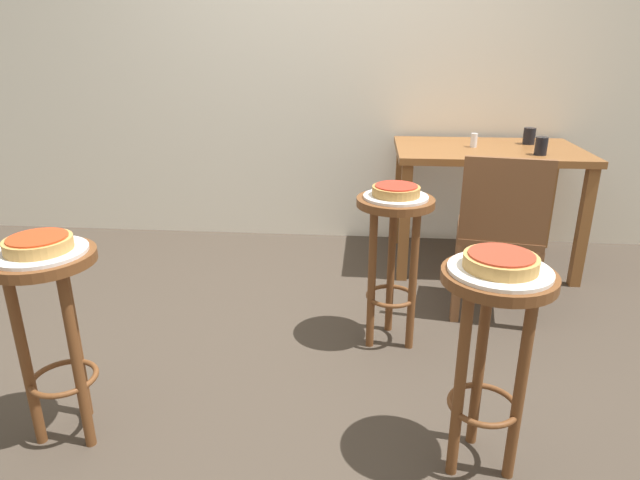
{
  "coord_description": "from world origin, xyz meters",
  "views": [
    {
      "loc": [
        0.25,
        -2.16,
        1.35
      ],
      "look_at": [
        0.08,
        -0.22,
        0.63
      ],
      "focal_mm": 30.58,
      "sensor_mm": 36.0,
      "label": 1
    }
  ],
  "objects_px": {
    "serving_plate_middle": "(40,252)",
    "cup_near_edge": "(541,146)",
    "stool_foreground": "(492,331)",
    "pizza_middle": "(38,244)",
    "pizza_leftside": "(396,190)",
    "stool_middle": "(51,309)",
    "condiment_shaker": "(474,140)",
    "wooden_chair": "(500,230)",
    "dining_table": "(487,165)",
    "cup_far_edge": "(529,136)",
    "serving_plate_leftside": "(396,197)",
    "stool_leftside": "(394,241)",
    "pizza_foreground": "(501,261)",
    "serving_plate_foreground": "(500,270)"
  },
  "relations": [
    {
      "from": "serving_plate_leftside",
      "to": "cup_near_edge",
      "type": "bearing_deg",
      "value": 44.97
    },
    {
      "from": "stool_leftside",
      "to": "serving_plate_foreground",
      "type": "bearing_deg",
      "value": -70.69
    },
    {
      "from": "cup_near_edge",
      "to": "wooden_chair",
      "type": "relative_size",
      "value": 0.12
    },
    {
      "from": "stool_foreground",
      "to": "pizza_middle",
      "type": "bearing_deg",
      "value": 179.16
    },
    {
      "from": "stool_leftside",
      "to": "cup_far_edge",
      "type": "height_order",
      "value": "cup_far_edge"
    },
    {
      "from": "cup_near_edge",
      "to": "dining_table",
      "type": "bearing_deg",
      "value": 139.91
    },
    {
      "from": "pizza_middle",
      "to": "cup_far_edge",
      "type": "relative_size",
      "value": 2.09
    },
    {
      "from": "stool_foreground",
      "to": "serving_plate_leftside",
      "type": "xyz_separation_m",
      "value": [
        -0.27,
        0.78,
        0.2
      ]
    },
    {
      "from": "pizza_middle",
      "to": "cup_near_edge",
      "type": "distance_m",
      "value": 2.56
    },
    {
      "from": "pizza_foreground",
      "to": "cup_far_edge",
      "type": "xyz_separation_m",
      "value": [
        0.59,
        1.96,
        0.05
      ]
    },
    {
      "from": "stool_foreground",
      "to": "serving_plate_foreground",
      "type": "relative_size",
      "value": 2.31
    },
    {
      "from": "wooden_chair",
      "to": "pizza_middle",
      "type": "bearing_deg",
      "value": -147.93
    },
    {
      "from": "serving_plate_middle",
      "to": "stool_leftside",
      "type": "height_order",
      "value": "serving_plate_middle"
    },
    {
      "from": "pizza_foreground",
      "to": "condiment_shaker",
      "type": "height_order",
      "value": "condiment_shaker"
    },
    {
      "from": "stool_foreground",
      "to": "stool_leftside",
      "type": "relative_size",
      "value": 1.0
    },
    {
      "from": "serving_plate_foreground",
      "to": "condiment_shaker",
      "type": "height_order",
      "value": "condiment_shaker"
    },
    {
      "from": "stool_leftside",
      "to": "wooden_chair",
      "type": "bearing_deg",
      "value": 30.0
    },
    {
      "from": "pizza_foreground",
      "to": "serving_plate_foreground",
      "type": "bearing_deg",
      "value": 0.0
    },
    {
      "from": "cup_far_edge",
      "to": "serving_plate_middle",
      "type": "bearing_deg",
      "value": -136.35
    },
    {
      "from": "stool_leftside",
      "to": "pizza_leftside",
      "type": "distance_m",
      "value": 0.23
    },
    {
      "from": "serving_plate_middle",
      "to": "cup_near_edge",
      "type": "relative_size",
      "value": 2.95
    },
    {
      "from": "stool_foreground",
      "to": "pizza_leftside",
      "type": "relative_size",
      "value": 3.4
    },
    {
      "from": "stool_middle",
      "to": "dining_table",
      "type": "xyz_separation_m",
      "value": [
        1.76,
        1.8,
        0.13
      ]
    },
    {
      "from": "stool_leftside",
      "to": "pizza_middle",
      "type": "bearing_deg",
      "value": -147.02
    },
    {
      "from": "wooden_chair",
      "to": "stool_foreground",
      "type": "bearing_deg",
      "value": -103.54
    },
    {
      "from": "pizza_leftside",
      "to": "cup_near_edge",
      "type": "distance_m",
      "value": 1.19
    },
    {
      "from": "condiment_shaker",
      "to": "cup_far_edge",
      "type": "bearing_deg",
      "value": 20.44
    },
    {
      "from": "stool_foreground",
      "to": "cup_far_edge",
      "type": "height_order",
      "value": "cup_far_edge"
    },
    {
      "from": "condiment_shaker",
      "to": "wooden_chair",
      "type": "height_order",
      "value": "wooden_chair"
    },
    {
      "from": "stool_leftside",
      "to": "cup_near_edge",
      "type": "xyz_separation_m",
      "value": [
        0.84,
        0.84,
        0.28
      ]
    },
    {
      "from": "condiment_shaker",
      "to": "wooden_chair",
      "type": "relative_size",
      "value": 0.1
    },
    {
      "from": "pizza_foreground",
      "to": "serving_plate_middle",
      "type": "xyz_separation_m",
      "value": [
        -1.44,
        0.02,
        -0.03
      ]
    },
    {
      "from": "serving_plate_foreground",
      "to": "serving_plate_middle",
      "type": "xyz_separation_m",
      "value": [
        -1.44,
        0.02,
        0.0
      ]
    },
    {
      "from": "dining_table",
      "to": "cup_near_edge",
      "type": "height_order",
      "value": "cup_near_edge"
    },
    {
      "from": "stool_middle",
      "to": "cup_near_edge",
      "type": "relative_size",
      "value": 7.05
    },
    {
      "from": "stool_foreground",
      "to": "serving_plate_leftside",
      "type": "distance_m",
      "value": 0.85
    },
    {
      "from": "wooden_chair",
      "to": "serving_plate_leftside",
      "type": "bearing_deg",
      "value": -150.0
    },
    {
      "from": "serving_plate_leftside",
      "to": "condiment_shaker",
      "type": "height_order",
      "value": "condiment_shaker"
    },
    {
      "from": "stool_foreground",
      "to": "wooden_chair",
      "type": "height_order",
      "value": "wooden_chair"
    },
    {
      "from": "pizza_middle",
      "to": "stool_foreground",
      "type": "bearing_deg",
      "value": -0.84
    },
    {
      "from": "stool_leftside",
      "to": "cup_near_edge",
      "type": "distance_m",
      "value": 1.22
    },
    {
      "from": "stool_middle",
      "to": "pizza_middle",
      "type": "xyz_separation_m",
      "value": [
        0.0,
        -0.0,
        0.23
      ]
    },
    {
      "from": "stool_foreground",
      "to": "pizza_leftside",
      "type": "distance_m",
      "value": 0.86
    },
    {
      "from": "pizza_middle",
      "to": "dining_table",
      "type": "bearing_deg",
      "value": 45.57
    },
    {
      "from": "pizza_leftside",
      "to": "dining_table",
      "type": "height_order",
      "value": "pizza_leftside"
    },
    {
      "from": "stool_middle",
      "to": "cup_near_edge",
      "type": "bearing_deg",
      "value": 38.49
    },
    {
      "from": "dining_table",
      "to": "wooden_chair",
      "type": "height_order",
      "value": "wooden_chair"
    },
    {
      "from": "stool_foreground",
      "to": "pizza_middle",
      "type": "height_order",
      "value": "pizza_middle"
    },
    {
      "from": "pizza_foreground",
      "to": "wooden_chair",
      "type": "distance_m",
      "value": 1.15
    },
    {
      "from": "serving_plate_middle",
      "to": "cup_near_edge",
      "type": "height_order",
      "value": "cup_near_edge"
    }
  ]
}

